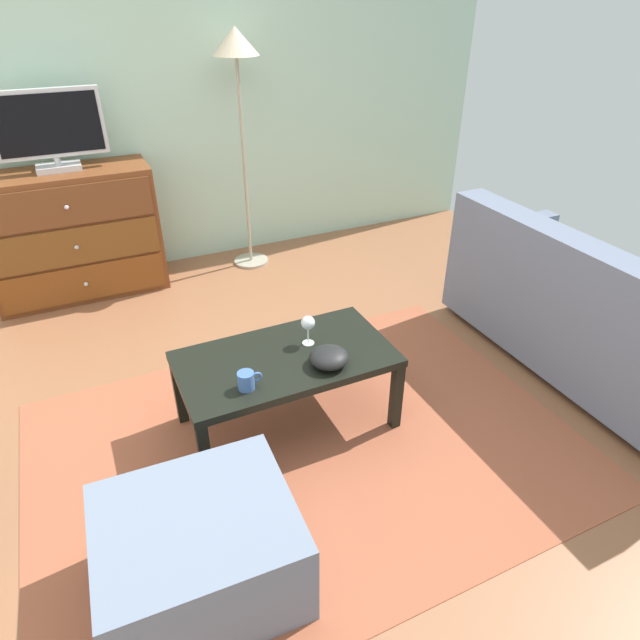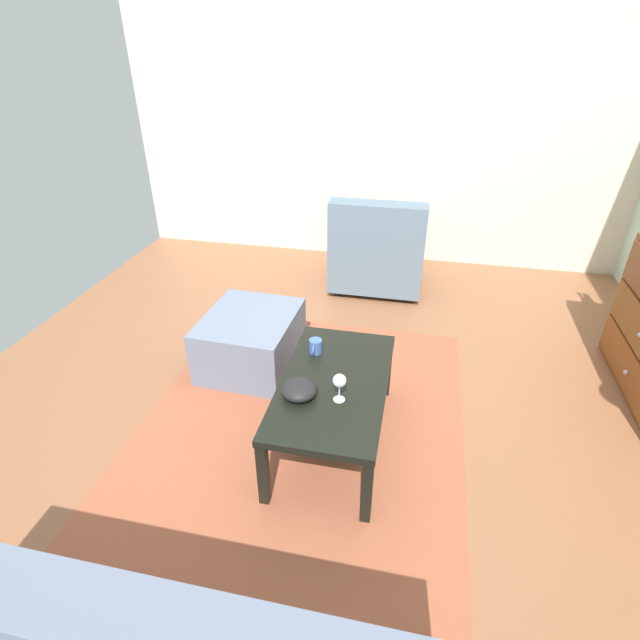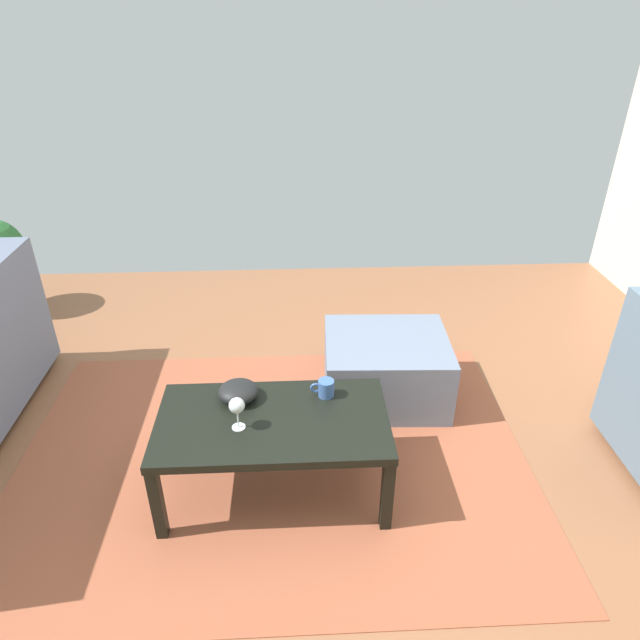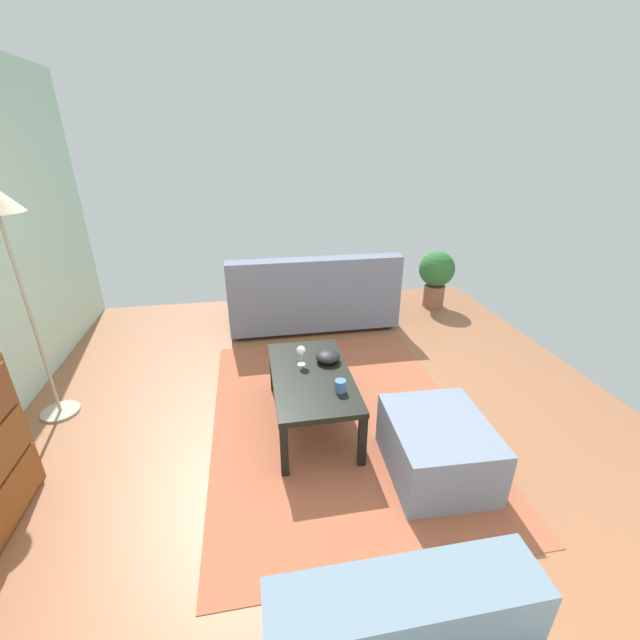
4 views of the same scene
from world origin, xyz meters
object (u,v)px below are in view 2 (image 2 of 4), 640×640
object	(u,v)px
mug	(315,346)
ottoman	(251,341)
bowl_decorative	(299,390)
coffee_table	(334,389)
armchair	(378,249)
wine_glass	(339,382)

from	to	relation	value
mug	ottoman	bearing A→B (deg)	-125.04
bowl_decorative	ottoman	xyz separation A→B (m)	(-0.79, -0.55, -0.28)
bowl_decorative	coffee_table	bearing A→B (deg)	136.59
coffee_table	mug	distance (m)	0.31
mug	bowl_decorative	bearing A→B (deg)	0.67
coffee_table	bowl_decorative	xyz separation A→B (m)	(0.16, -0.15, 0.09)
mug	armchair	bearing A→B (deg)	174.69
mug	bowl_decorative	xyz separation A→B (m)	(0.41, 0.00, -0.00)
mug	armchair	world-z (taller)	armchair
mug	bowl_decorative	distance (m)	0.41
coffee_table	ottoman	xyz separation A→B (m)	(-0.63, -0.71, -0.18)
bowl_decorative	wine_glass	bearing A→B (deg)	94.19
ottoman	wine_glass	bearing A→B (deg)	44.32
mug	ottoman	size ratio (longest dim) A/B	0.16
coffee_table	armchair	xyz separation A→B (m)	(-2.09, 0.01, -0.02)
wine_glass	armchair	world-z (taller)	armchair
wine_glass	ottoman	size ratio (longest dim) A/B	0.22
coffee_table	wine_glass	size ratio (longest dim) A/B	6.66
coffee_table	mug	world-z (taller)	mug
coffee_table	wine_glass	xyz separation A→B (m)	(0.15, 0.05, 0.17)
coffee_table	ottoman	bearing A→B (deg)	-131.85
mug	armchair	distance (m)	1.85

